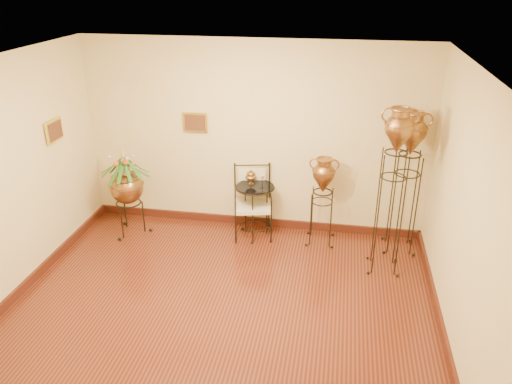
% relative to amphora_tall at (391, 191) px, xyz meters
% --- Properties ---
extents(ground, '(5.00, 5.00, 0.00)m').
position_rel_amphora_tall_xyz_m(ground, '(-1.91, -1.58, -1.12)').
color(ground, '#5F2616').
rests_on(ground, ground).
extents(room_shell, '(5.02, 5.02, 2.81)m').
position_rel_amphora_tall_xyz_m(room_shell, '(-1.91, -1.57, 0.61)').
color(room_shell, beige).
rests_on(room_shell, ground).
extents(amphora_tall, '(0.46, 0.46, 2.20)m').
position_rel_amphora_tall_xyz_m(amphora_tall, '(0.00, 0.00, 0.00)').
color(amphora_tall, black).
rests_on(amphora_tall, ground).
extents(amphora_mid, '(0.58, 0.58, 2.01)m').
position_rel_amphora_tall_xyz_m(amphora_mid, '(0.24, 0.57, -0.11)').
color(amphora_mid, black).
rests_on(amphora_mid, ground).
extents(amphora_short, '(0.47, 0.47, 1.31)m').
position_rel_amphora_tall_xyz_m(amphora_short, '(-0.86, 0.57, -0.47)').
color(amphora_short, black).
rests_on(amphora_short, ground).
extents(planter_urn, '(1.00, 1.00, 1.42)m').
position_rel_amphora_tall_xyz_m(planter_urn, '(-3.68, 0.34, -0.33)').
color(planter_urn, black).
rests_on(planter_urn, ground).
extents(armchair, '(0.69, 0.66, 1.05)m').
position_rel_amphora_tall_xyz_m(armchair, '(-1.86, 0.57, -0.60)').
color(armchair, black).
rests_on(armchair, ground).
extents(side_table, '(0.65, 0.65, 1.01)m').
position_rel_amphora_tall_xyz_m(side_table, '(-1.83, 0.57, -0.71)').
color(side_table, black).
rests_on(side_table, ground).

